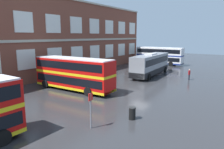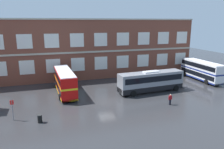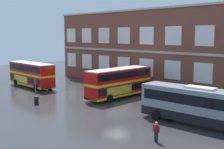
{
  "view_description": "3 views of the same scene",
  "coord_description": "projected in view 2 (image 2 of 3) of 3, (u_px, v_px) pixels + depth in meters",
  "views": [
    {
      "loc": [
        -24.24,
        -12.08,
        6.77
      ],
      "look_at": [
        -1.5,
        3.45,
        1.63
      ],
      "focal_mm": 33.39,
      "sensor_mm": 36.0,
      "label": 1
    },
    {
      "loc": [
        -8.97,
        -30.65,
        12.21
      ],
      "look_at": [
        1.33,
        1.44,
        3.99
      ],
      "focal_mm": 34.67,
      "sensor_mm": 36.0,
      "label": 2
    },
    {
      "loc": [
        23.18,
        -23.02,
        8.74
      ],
      "look_at": [
        -3.41,
        2.65,
        3.78
      ],
      "focal_mm": 47.76,
      "sensor_mm": 36.0,
      "label": 3
    }
  ],
  "objects": [
    {
      "name": "touring_coach",
      "position": [
        151.0,
        81.0,
        38.39
      ],
      "size": [
        12.14,
        3.5,
        3.8
      ],
      "color": "gray",
      "rests_on": "ground"
    },
    {
      "name": "double_decker_middle",
      "position": [
        65.0,
        81.0,
        37.6
      ],
      "size": [
        3.15,
        11.08,
        4.07
      ],
      "color": "red",
      "rests_on": "ground"
    },
    {
      "name": "ground_plane",
      "position": [
        103.0,
        98.0,
        35.76
      ],
      "size": [
        120.0,
        120.0,
        0.0
      ],
      "primitive_type": "plane",
      "color": "#2B2B2D"
    },
    {
      "name": "bus_stand_flag",
      "position": [
        12.0,
        108.0,
        27.19
      ],
      "size": [
        0.44,
        0.1,
        2.7
      ],
      "color": "slate",
      "rests_on": "ground"
    },
    {
      "name": "waiting_passenger",
      "position": [
        170.0,
        99.0,
        32.52
      ],
      "size": [
        0.63,
        0.26,
        1.7
      ],
      "color": "black",
      "rests_on": "ground"
    },
    {
      "name": "double_decker_far",
      "position": [
        201.0,
        70.0,
        46.37
      ],
      "size": [
        2.94,
        11.02,
        4.07
      ],
      "color": "silver",
      "rests_on": "ground"
    },
    {
      "name": "station_litter_bin",
      "position": [
        40.0,
        119.0,
        26.83
      ],
      "size": [
        0.6,
        0.6,
        1.03
      ],
      "color": "black",
      "rests_on": "ground"
    },
    {
      "name": "brick_terminal_building",
      "position": [
        75.0,
        49.0,
        48.4
      ],
      "size": [
        55.08,
        8.19,
        12.92
      ],
      "color": "brown",
      "rests_on": "ground"
    }
  ]
}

